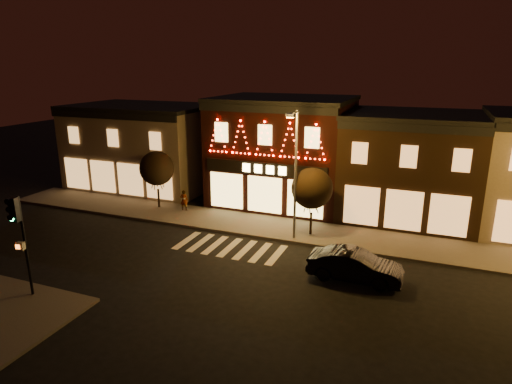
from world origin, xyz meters
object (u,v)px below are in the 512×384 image
Objects in this scene: streetlamp_mid at (295,166)px; pedestrian at (184,200)px; traffic_signal_near at (19,227)px; dark_sedan at (355,266)px.

streetlamp_mid is 5.17× the size of pedestrian.
pedestrian is (0.28, 13.81, -2.67)m from traffic_signal_near.
traffic_signal_near reaches higher than dark_sedan.
streetlamp_mid is 7.11m from dark_sedan.
streetlamp_mid is 10.36m from pedestrian.
dark_sedan is (14.01, 7.58, -2.81)m from traffic_signal_near.
traffic_signal_near is 3.16× the size of pedestrian.
pedestrian is (-13.73, 6.24, 0.14)m from dark_sedan.
pedestrian is at bearing 168.23° from streetlamp_mid.
streetlamp_mid reaches higher than pedestrian.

